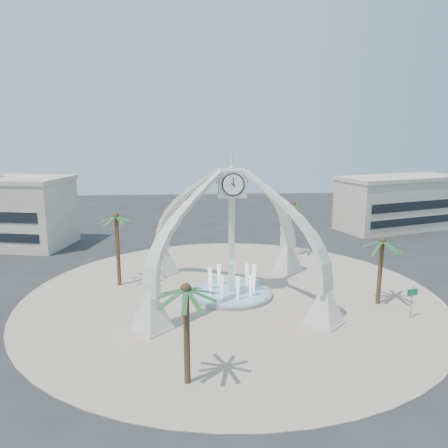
{
  "coord_description": "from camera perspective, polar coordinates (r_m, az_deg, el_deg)",
  "views": [
    {
      "loc": [
        -3.69,
        -40.08,
        15.8
      ],
      "look_at": [
        -0.58,
        2.0,
        6.75
      ],
      "focal_mm": 35.0,
      "sensor_mm": 36.0,
      "label": 1
    }
  ],
  "objects": [
    {
      "name": "palm_west",
      "position": [
        45.32,
        -13.9,
        0.87
      ],
      "size": [
        4.97,
        4.97,
        8.17
      ],
      "rotation": [
        0.0,
        0.0,
        0.21
      ],
      "color": "brown",
      "rests_on": "ground"
    },
    {
      "name": "plaza",
      "position": [
        43.23,
        0.98,
        -9.29
      ],
      "size": [
        40.0,
        40.0,
        0.06
      ],
      "primitive_type": "cylinder",
      "color": "tan",
      "rests_on": "ground"
    },
    {
      "name": "fountain",
      "position": [
        43.13,
        0.98,
        -8.97
      ],
      "size": [
        8.0,
        8.0,
        3.62
      ],
      "color": "#949497",
      "rests_on": "ground"
    },
    {
      "name": "street_sign",
      "position": [
        40.77,
        23.34,
        -8.65
      ],
      "size": [
        1.04,
        0.17,
        2.86
      ],
      "rotation": [
        0.0,
        0.0,
        0.13
      ],
      "color": "slate",
      "rests_on": "ground"
    },
    {
      "name": "palm_south",
      "position": [
        26.95,
        -5.01,
        -8.58
      ],
      "size": [
        5.26,
        5.26,
        7.2
      ],
      "rotation": [
        0.0,
        0.0,
        -0.27
      ],
      "color": "brown",
      "rests_on": "ground"
    },
    {
      "name": "palm_north",
      "position": [
        55.32,
        9.01,
        2.5
      ],
      "size": [
        5.4,
        5.4,
        7.62
      ],
      "rotation": [
        0.0,
        0.0,
        -0.33
      ],
      "color": "brown",
      "rests_on": "ground"
    },
    {
      "name": "palm_east",
      "position": [
        41.9,
        19.98,
        -2.17
      ],
      "size": [
        4.66,
        4.66,
        6.89
      ],
      "rotation": [
        0.0,
        0.0,
        -0.09
      ],
      "color": "brown",
      "rests_on": "ground"
    },
    {
      "name": "building_ne",
      "position": [
        76.82,
        21.86,
        2.64
      ],
      "size": [
        21.87,
        14.17,
        8.6
      ],
      "rotation": [
        0.0,
        0.0,
        0.31
      ],
      "color": "beige",
      "rests_on": "ground"
    },
    {
      "name": "clock_tower",
      "position": [
        41.31,
        1.01,
        -0.92
      ],
      "size": [
        17.94,
        17.94,
        16.3
      ],
      "color": "silver",
      "rests_on": "ground"
    },
    {
      "name": "ground",
      "position": [
        43.24,
        0.98,
        -9.33
      ],
      "size": [
        140.0,
        140.0,
        0.0
      ],
      "primitive_type": "plane",
      "color": "#282828",
      "rests_on": "ground"
    }
  ]
}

